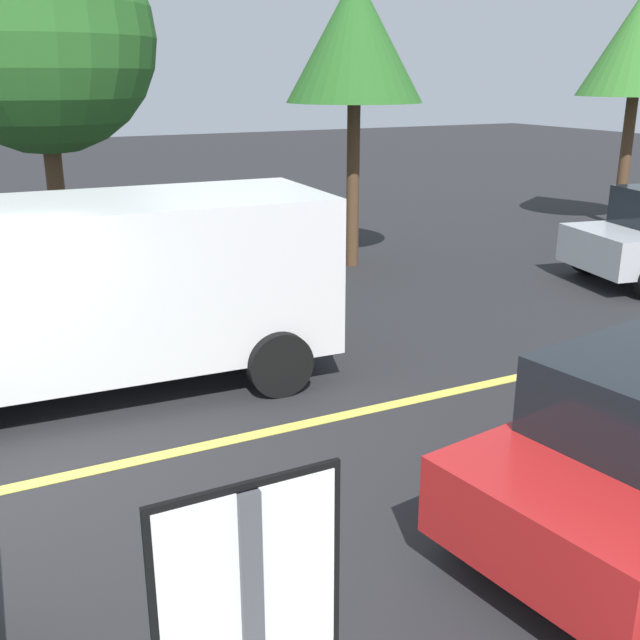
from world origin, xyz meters
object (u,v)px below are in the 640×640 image
at_px(tree_left_verge, 355,40).
at_px(white_van, 102,283).
at_px(tree_centre_verge, 40,38).
at_px(tree_right_verge, 639,44).

bearing_deg(tree_left_verge, white_van, -143.85).
bearing_deg(tree_centre_verge, tree_right_verge, -0.55).
bearing_deg(tree_left_verge, tree_right_verge, 4.51).
distance_m(tree_left_verge, tree_right_verge, 7.77).
height_order(tree_left_verge, tree_centre_verge, tree_centre_verge).
relative_size(white_van, tree_right_verge, 0.99).
relative_size(white_van, tree_centre_verge, 0.90).
bearing_deg(tree_centre_verge, white_van, -92.50).
xyz_separation_m(white_van, tree_centre_verge, (0.20, 4.70, 2.78)).
distance_m(tree_centre_verge, tree_right_verge, 12.96).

